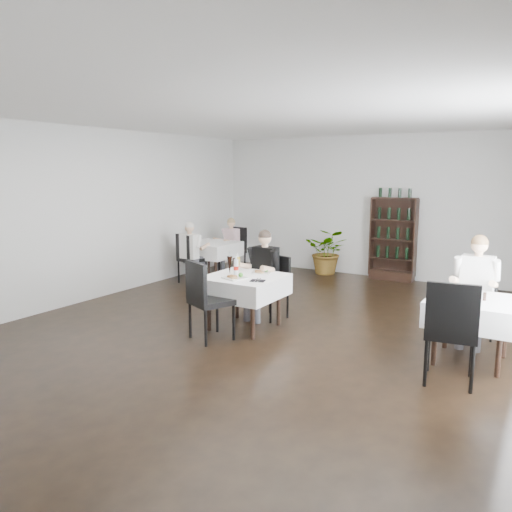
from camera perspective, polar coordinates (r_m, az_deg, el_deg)
The scene contains 23 objects.
room_shell at distance 6.86m, azimuth 0.73°, elevation 3.42°, with size 9.00×9.00×9.00m.
wine_shelf at distance 10.68m, azimuth 15.39°, elevation 1.80°, with size 0.90×0.28×1.75m.
main_table at distance 7.17m, azimuth -1.36°, elevation -3.45°, with size 1.03×1.03×0.77m.
left_table at distance 10.53m, azimuth -5.07°, elevation 0.75°, with size 0.98×0.98×0.77m.
right_table at distance 6.44m, azimuth 23.49°, elevation -5.80°, with size 0.98×0.98×0.77m.
potted_tree at distance 11.08m, azimuth 8.20°, elevation 0.53°, with size 0.91×0.79×1.01m, color #2C5A1F.
main_chair_far at distance 7.72m, azimuth 2.06°, elevation -3.06°, with size 0.53×0.54×0.96m.
main_chair_near at distance 6.67m, azimuth -5.81°, elevation -4.53°, with size 0.65×0.65×1.08m.
left_chair_far at distance 11.02m, azimuth -2.49°, elevation 1.00°, with size 0.51×0.51×1.03m.
left_chair_near at distance 10.09m, azimuth -7.70°, elevation 0.06°, with size 0.57×0.58×1.01m.
right_chair_far at distance 7.27m, azimuth 23.87°, elevation -4.89°, with size 0.52×0.52×0.92m.
right_chair_near at distance 5.64m, azimuth 21.42°, elevation -7.49°, with size 0.59×0.60×1.14m.
diner_main at distance 7.61m, azimuth 0.72°, elevation -1.32°, with size 0.54×0.55×1.37m.
diner_left_far at distance 11.03m, azimuth -3.09°, elevation 1.69°, with size 0.53×0.56×1.24m.
diner_left_near at distance 10.00m, azimuth -7.34°, elevation 0.91°, with size 0.48×0.48×1.27m.
diner_right_far at distance 7.04m, azimuth 23.83°, elevation -2.71°, with size 0.55×0.55×1.45m.
plate_far at distance 7.30m, azimuth 0.60°, elevation -1.85°, with size 0.34×0.34×0.08m.
plate_near at distance 6.94m, azimuth -2.38°, elevation -2.46°, with size 0.35×0.35×0.09m.
pilsner_dark at distance 7.25m, azimuth -3.03°, elevation -1.03°, with size 0.08×0.08×0.33m.
pilsner_lager at distance 7.33m, azimuth -2.08°, elevation -1.00°, with size 0.07×0.07×0.29m.
coke_bottle at distance 7.20m, azimuth -2.29°, elevation -1.26°, with size 0.07×0.07×0.28m.
napkin_cutlery at distance 6.80m, azimuth 0.19°, elevation -2.82°, with size 0.23×0.21×0.02m.
pepper_mill at distance 6.36m, azimuth 24.67°, elevation -4.23°, with size 0.04×0.04×0.10m, color black.
Camera 1 is at (3.46, -5.88, 2.25)m, focal length 35.00 mm.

